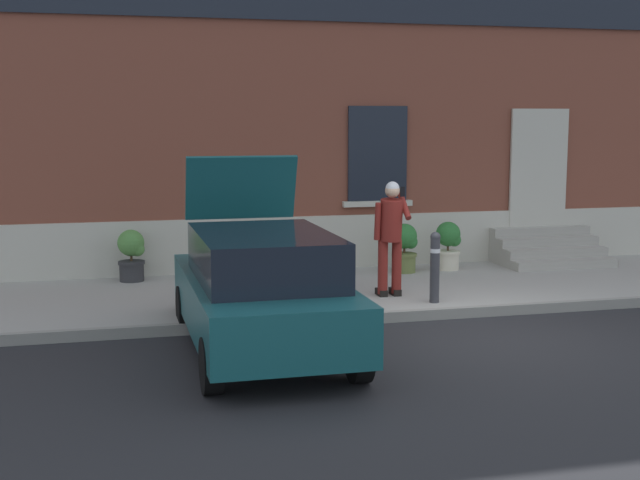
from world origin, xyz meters
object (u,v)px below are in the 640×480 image
Objects in this scene: planter_charcoal at (132,254)px; planter_olive at (405,247)px; planter_terracotta at (272,250)px; hatchback_car_teal at (262,289)px; bollard_far_left at (227,274)px; bollard_near_person at (435,265)px; person_on_phone at (391,231)px; planter_cream at (448,244)px.

planter_charcoal is 4.68m from planter_olive.
planter_charcoal and planter_terracotta have the same top height.
planter_olive is (2.33, -0.20, 0.00)m from planter_terracotta.
planter_olive is at bearing -4.02° from planter_charcoal.
hatchback_car_teal is 4.73× the size of planter_charcoal.
hatchback_car_teal reaches higher than planter_charcoal.
bollard_far_left is at bearing -67.08° from planter_charcoal.
planter_terracotta is (1.15, 2.67, -0.11)m from bollard_far_left.
person_on_phone is (-0.49, 0.58, 0.44)m from bollard_near_person.
bollard_far_left is 2.66m from person_on_phone.
person_on_phone is at bearing -131.94° from planter_cream.
person_on_phone is at bearing -115.84° from planter_olive.
bollard_far_left is at bearing 97.34° from hatchback_car_teal.
planter_terracotta is (-1.41, 2.10, -0.55)m from person_on_phone.
planter_olive is (0.43, 2.48, -0.11)m from bollard_near_person.
planter_olive is (3.48, 2.48, -0.11)m from bollard_far_left.
person_on_phone is 2.03× the size of planter_cream.
bollard_near_person is at bearing 28.91° from hatchback_car_teal.
bollard_near_person is at bearing -33.50° from planter_charcoal.
planter_terracotta is 1.00× the size of planter_cream.
bollard_near_person is 0.87m from person_on_phone.
planter_olive is at bearing -175.65° from planter_cream.
bollard_far_left is 1.22× the size of planter_olive.
bollard_far_left is 1.22× the size of planter_terracotta.
hatchback_car_teal reaches higher than planter_terracotta.
planter_charcoal is 2.34m from planter_terracotta.
planter_cream is (1.77, 1.96, -0.55)m from person_on_phone.
planter_charcoal is (-1.39, 4.38, -0.19)m from hatchback_car_teal.
bollard_near_person reaches higher than planter_charcoal.
hatchback_car_teal is 3.89× the size of bollard_far_left.
planter_olive is 1.00× the size of planter_cream.
bollard_near_person is 2.85m from planter_cream.
bollard_far_left is at bearing -149.59° from planter_cream.
person_on_phone is 2.03× the size of planter_charcoal.
planter_cream is (4.13, 4.11, -0.19)m from hatchback_car_teal.
person_on_phone is at bearing -30.73° from planter_charcoal.
planter_terracotta is (2.33, -0.13, 0.00)m from planter_charcoal.
planter_olive is at bearing 80.10° from bollard_near_person.
bollard_near_person is 1.00× the size of bollard_far_left.
person_on_phone reaches higher than planter_charcoal.
planter_olive is at bearing 35.41° from bollard_far_left.
planter_terracotta is at bearing 125.43° from bollard_near_person.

